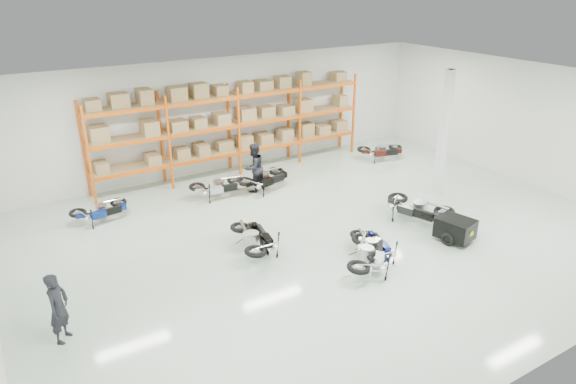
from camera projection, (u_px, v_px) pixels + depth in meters
room at (330, 165)px, 14.94m from camera, size 18.00×18.00×18.00m
pallet_rack at (233, 117)px, 20.02m from camera, size 11.28×0.98×3.62m
structural_column at (443, 135)px, 17.82m from camera, size 0.25×0.25×4.50m
moto_blue_centre at (374, 242)px, 14.29m from camera, size 1.26×1.78×1.04m
moto_silver_left at (369, 250)px, 13.73m from camera, size 1.91×1.97×1.19m
moto_black_far_left at (255, 235)px, 14.57m from camera, size 1.24×1.97×1.19m
moto_touring_right at (417, 204)px, 16.42m from camera, size 1.55×2.18×1.27m
trailer at (455, 229)px, 15.23m from camera, size 1.03×1.77×0.72m
moto_back_a at (100, 207)px, 16.48m from camera, size 1.69×1.00×1.04m
moto_back_b at (218, 183)px, 18.28m from camera, size 1.79×1.01×1.12m
moto_back_c at (265, 175)px, 18.89m from camera, size 2.01×1.31×1.20m
moto_back_d at (382, 148)px, 22.01m from camera, size 1.92×1.36×1.13m
person_left at (59, 308)px, 10.93m from camera, size 0.67×0.71×1.64m
person_back at (254, 168)px, 18.65m from camera, size 1.06×0.95×1.82m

